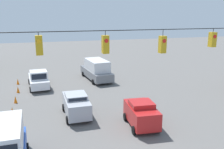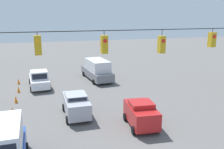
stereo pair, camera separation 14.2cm
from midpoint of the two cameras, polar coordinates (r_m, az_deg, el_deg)
overhead_signal_span at (r=13.41m, az=5.08°, el=-0.25°), size 23.70×0.38×8.26m
sedan_red_crossing_near at (r=19.70m, az=6.85°, el=-8.86°), size 2.39×3.98×2.02m
box_truck_grey_oncoming_deep at (r=33.23m, az=-3.31°, el=1.11°), size 3.07×7.20×2.69m
sedan_silver_withflow_mid at (r=21.73m, az=-8.01°, el=-6.76°), size 2.11×4.38×1.97m
pickup_truck_white_withflow_far at (r=30.94m, az=-16.19°, el=-1.06°), size 2.49×5.64×2.12m
traffic_cone_second at (r=20.28m, az=-22.17°, el=-11.24°), size 0.33×0.33×0.74m
traffic_cone_third at (r=23.53m, az=-21.63°, el=-7.72°), size 0.33×0.33×0.74m
traffic_cone_fourth at (r=26.48m, az=-20.98°, el=-5.29°), size 0.33×0.33×0.74m
traffic_cone_fifth at (r=29.76m, az=-20.45°, el=-3.19°), size 0.33×0.33×0.74m
traffic_cone_farthest at (r=33.22m, az=-20.47°, el=-1.47°), size 0.33×0.33×0.74m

